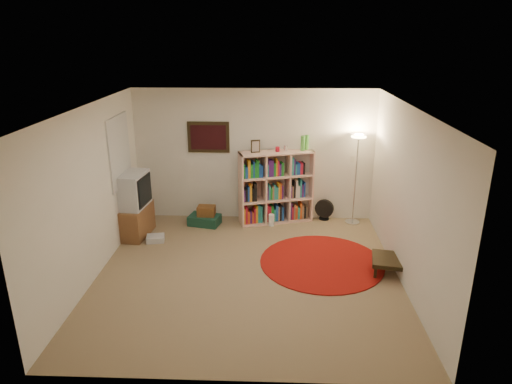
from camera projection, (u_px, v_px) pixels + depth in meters
room at (244, 194)px, 6.52m from camera, size 4.54×4.54×2.54m
bookshelf at (275, 188)px, 8.60m from camera, size 1.43×0.76×1.65m
floor_lamp at (358, 150)px, 8.25m from camera, size 0.38×0.38×1.74m
floor_fan at (324, 210)px, 8.81m from camera, size 0.36×0.24×0.41m
tv_stand at (131, 206)px, 8.02m from camera, size 0.64×0.85×1.16m
dvd_box at (156, 238)px, 7.95m from camera, size 0.34×0.30×0.10m
suitcase at (205, 220)px, 8.62m from camera, size 0.64×0.49×0.18m
wicker_basket at (206, 211)px, 8.57m from camera, size 0.33×0.25×0.18m
paper_towel at (271, 220)px, 8.57m from camera, size 0.11×0.11×0.22m
red_rug at (322, 262)px, 7.22m from camera, size 1.95×1.95×0.02m
side_table at (391, 261)px, 6.84m from camera, size 0.63×0.63×0.25m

